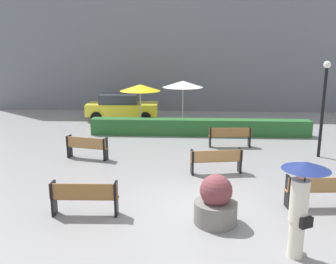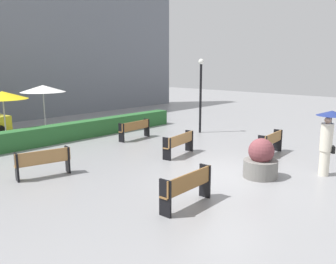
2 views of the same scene
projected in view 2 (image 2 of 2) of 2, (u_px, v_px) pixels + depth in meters
ground_plane at (228, 174)px, 11.51m from camera, size 60.00×60.00×0.00m
bench_near_right at (271, 142)px, 13.86m from camera, size 1.69×0.48×0.90m
bench_far_left at (43, 161)px, 11.15m from camera, size 1.72×0.70×0.89m
bench_back_row at (135, 128)px, 16.71m from camera, size 1.87×0.45×0.88m
bench_mid_center at (179, 143)px, 13.76m from camera, size 1.83×0.63×0.87m
bench_near_left at (188, 186)px, 8.84m from camera, size 1.77×0.40×0.91m
pedestrian_with_umbrella at (328, 134)px, 11.15m from camera, size 0.95×0.95×2.12m
planter_pot at (261, 161)px, 11.13m from camera, size 1.08×1.08×1.27m
lamp_post at (201, 88)px, 17.98m from camera, size 0.28×0.28×3.79m
patio_umbrella_yellow at (2, 95)px, 15.79m from camera, size 2.19×2.19×2.34m
patio_umbrella_white at (43, 89)px, 17.82m from camera, size 2.24×2.24×2.48m
hedge_strip at (87, 129)px, 17.25m from camera, size 10.84×0.70×0.81m
building_facade at (5, 39)px, 21.17m from camera, size 28.00×1.20×9.95m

